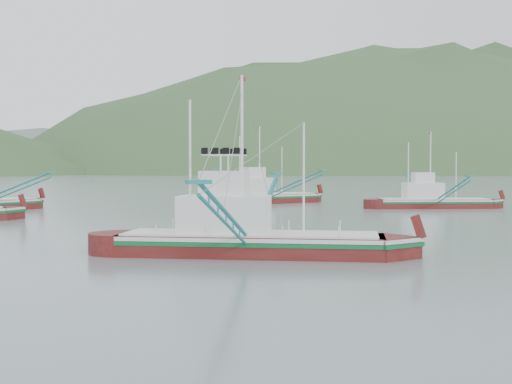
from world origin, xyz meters
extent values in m
plane|color=slate|center=(0.00, 0.00, 0.00)|extent=(1200.00, 1200.00, 0.00)
cube|color=#510F0D|center=(-1.86, -0.33, 0.19)|extent=(14.73, 8.86, 1.91)
cube|color=silver|center=(-1.86, -0.33, 1.00)|extent=(14.50, 8.83, 0.21)
cube|color=#0D602E|center=(-1.86, -0.33, 0.76)|extent=(14.50, 8.84, 0.21)
cube|color=silver|center=(-1.86, -0.33, 1.19)|extent=(14.00, 8.42, 0.11)
cube|color=silver|center=(-3.19, 0.20, 2.20)|extent=(5.57, 4.61, 2.10)
cube|color=silver|center=(-3.19, 0.20, 3.92)|extent=(3.09, 2.87, 1.34)
cylinder|color=white|center=(-2.30, -0.16, 5.45)|extent=(0.15, 0.15, 8.60)
cylinder|color=white|center=(-4.96, 0.91, 4.80)|extent=(0.13, 0.13, 7.31)
cylinder|color=white|center=(0.81, -1.39, 4.16)|extent=(0.11, 0.11, 6.02)
cube|color=#510F0D|center=(11.86, 50.51, 0.19)|extent=(14.96, 7.82, 1.93)
cube|color=silver|center=(11.86, 50.51, 1.01)|extent=(14.70, 7.81, 0.21)
cube|color=#0D602E|center=(11.86, 50.51, 0.77)|extent=(14.71, 7.83, 0.21)
cube|color=silver|center=(11.86, 50.51, 1.21)|extent=(14.21, 7.43, 0.12)
cube|color=silver|center=(10.47, 50.09, 2.22)|extent=(5.50, 4.33, 2.12)
cube|color=silver|center=(10.47, 50.09, 3.95)|extent=(3.01, 2.75, 1.35)
cylinder|color=white|center=(11.40, 50.37, 5.49)|extent=(0.15, 0.15, 8.68)
cylinder|color=white|center=(8.63, 49.54, 4.84)|extent=(0.13, 0.13, 7.37)
cylinder|color=white|center=(14.63, 51.33, 4.19)|extent=(0.12, 0.12, 6.07)
cube|color=#510F0D|center=(28.17, 35.84, 0.17)|extent=(13.13, 5.67, 1.70)
cube|color=silver|center=(28.17, 35.84, 0.89)|extent=(12.90, 5.69, 0.19)
cube|color=#0D602E|center=(28.17, 35.84, 0.68)|extent=(12.90, 5.71, 0.19)
cube|color=silver|center=(28.17, 35.84, 1.06)|extent=(12.48, 5.39, 0.10)
cube|color=silver|center=(26.92, 36.08, 1.95)|extent=(4.67, 3.45, 1.87)
cube|color=silver|center=(26.92, 36.08, 3.48)|extent=(2.51, 2.24, 1.19)
cylinder|color=white|center=(27.75, 35.92, 4.84)|extent=(0.14, 0.14, 7.64)
cylinder|color=white|center=(25.25, 36.39, 4.26)|extent=(0.12, 0.12, 6.49)
cylinder|color=white|center=(30.67, 35.38, 3.69)|extent=(0.10, 0.10, 5.35)
ellipsoid|color=#33522A|center=(240.00, 430.00, 0.00)|extent=(684.00, 432.00, 306.00)
ellipsoid|color=slate|center=(30.00, 560.00, 0.00)|extent=(960.00, 400.00, 240.00)
camera|label=1|loc=(-10.77, -37.72, 4.92)|focal=50.00mm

